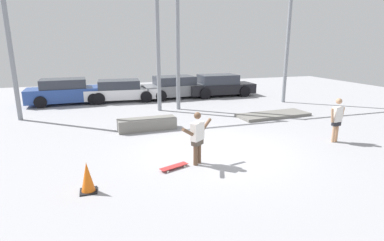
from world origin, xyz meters
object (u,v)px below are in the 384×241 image
at_px(parked_car_grey, 176,87).
at_px(parked_car_black, 220,86).
at_px(skateboarder, 197,136).
at_px(parked_car_blue, 67,92).
at_px(grind_box, 147,124).
at_px(manual_pad, 273,115).
at_px(parked_car_white, 121,91).
at_px(traffic_cone, 87,177).
at_px(skateboard, 174,166).
at_px(bystander, 337,118).

relative_size(parked_car_grey, parked_car_black, 1.02).
relative_size(skateboarder, parked_car_blue, 0.34).
xyz_separation_m(grind_box, manual_pad, (6.00, 0.47, -0.17)).
relative_size(manual_pad, parked_car_black, 0.79).
xyz_separation_m(parked_car_white, parked_car_grey, (3.38, 0.13, 0.05)).
height_order(parked_car_blue, traffic_cone, parked_car_blue).
height_order(skateboard, bystander, bystander).
height_order(manual_pad, traffic_cone, traffic_cone).
xyz_separation_m(parked_car_blue, parked_car_white, (3.01, -0.09, -0.07)).
distance_m(parked_car_blue, parked_car_grey, 6.39).
distance_m(grind_box, parked_car_blue, 7.53).
distance_m(parked_car_black, traffic_cone, 13.70).
xyz_separation_m(skateboard, parked_car_white, (-0.43, 10.61, 0.55)).
relative_size(skateboard, grind_box, 0.38).
height_order(grind_box, parked_car_grey, parked_car_grey).
bearing_deg(parked_car_white, parked_car_black, 2.40).
relative_size(parked_car_white, parked_car_black, 0.99).
xyz_separation_m(parked_car_black, traffic_cone, (-7.97, -11.14, -0.31)).
bearing_deg(bystander, parked_car_black, -97.36).
relative_size(grind_box, bystander, 1.47).
height_order(parked_car_white, parked_car_black, parked_car_black).
xyz_separation_m(grind_box, parked_car_grey, (3.00, 6.74, 0.42)).
bearing_deg(parked_car_grey, grind_box, -118.92).
xyz_separation_m(skateboard, manual_pad, (5.95, 4.46, 0.00)).
relative_size(grind_box, parked_car_blue, 0.52).
bearing_deg(parked_car_blue, bystander, -50.01).
bearing_deg(skateboard, parked_car_grey, 53.52).
bearing_deg(grind_box, parked_car_grey, 66.01).
bearing_deg(parked_car_black, parked_car_white, 178.46).
xyz_separation_m(grind_box, traffic_cone, (-2.15, -4.66, 0.12)).
height_order(skateboard, parked_car_black, parked_car_black).
bearing_deg(grind_box, traffic_cone, -114.76).
distance_m(grind_box, manual_pad, 6.02).
xyz_separation_m(grind_box, parked_car_blue, (-3.39, 6.71, 0.45)).
relative_size(bystander, traffic_cone, 2.12).
height_order(manual_pad, bystander, bystander).
bearing_deg(manual_pad, parked_car_white, 136.07).
bearing_deg(grind_box, manual_pad, 4.43).
bearing_deg(parked_car_white, skateboarder, -80.15).
bearing_deg(manual_pad, skateboarder, -140.40).
distance_m(parked_car_grey, bystander, 10.62).
bearing_deg(parked_car_grey, manual_pad, -69.38).
distance_m(parked_car_grey, traffic_cone, 12.51).
bearing_deg(parked_car_grey, parked_car_black, -10.27).
relative_size(manual_pad, parked_car_white, 0.80).
height_order(manual_pad, parked_car_white, parked_car_white).
bearing_deg(skateboard, traffic_cone, 175.65).
bearing_deg(traffic_cone, bystander, 8.39).
bearing_deg(bystander, manual_pad, -99.21).
bearing_deg(parked_car_black, manual_pad, -88.55).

